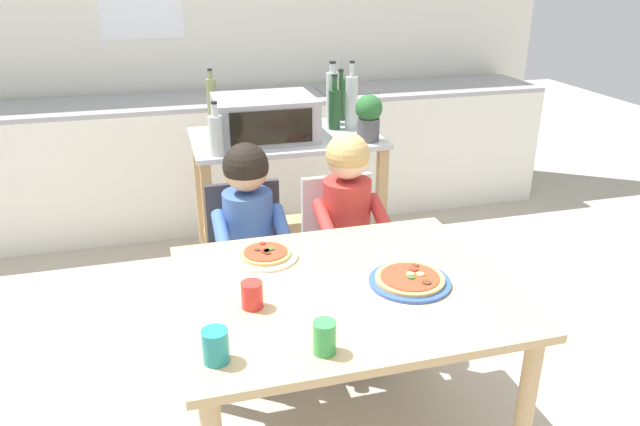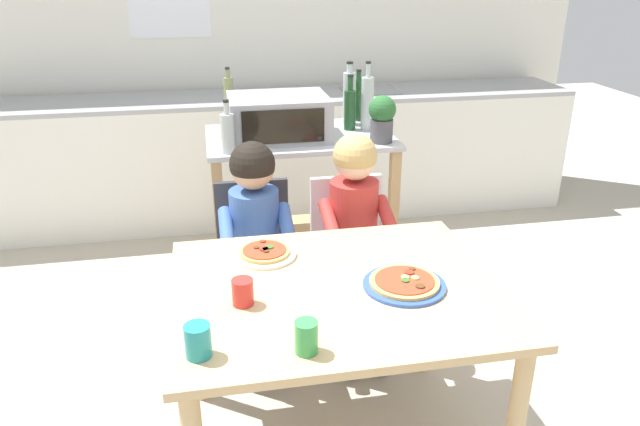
{
  "view_description": "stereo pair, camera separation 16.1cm",
  "coord_description": "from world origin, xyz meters",
  "px_view_note": "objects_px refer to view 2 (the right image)",
  "views": [
    {
      "loc": [
        -0.56,
        -1.74,
        1.76
      ],
      "look_at": [
        0.0,
        0.3,
        0.87
      ],
      "focal_mm": 33.82,
      "sensor_mm": 36.0,
      "label": 1
    },
    {
      "loc": [
        -0.4,
        -1.77,
        1.76
      ],
      "look_at": [
        0.0,
        0.3,
        0.87
      ],
      "focal_mm": 33.82,
      "sensor_mm": 36.0,
      "label": 2
    }
  ],
  "objects_px": {
    "toaster_oven": "(278,117)",
    "drinking_cup_teal": "(198,341)",
    "kitchen_island_cart": "(300,189)",
    "pizza_plate_white": "(265,253)",
    "bottle_dark_olive_oil": "(367,103)",
    "pizza_plate_blue_rimmed": "(404,283)",
    "bottle_tall_green_wine": "(228,132)",
    "child_in_red_shirt": "(357,221)",
    "bottle_squat_spirits": "(350,108)",
    "child_in_blue_striped_shirt": "(256,228)",
    "bottle_brown_beer": "(349,97)",
    "potted_herb_plant": "(382,117)",
    "bottle_clear_vinegar": "(229,101)",
    "dining_chair_left": "(255,256)",
    "bottle_slim_sauce": "(358,99)",
    "drinking_cup_red": "(243,292)",
    "dining_table": "(336,311)",
    "dining_chair_right": "(350,250)",
    "drinking_cup_green": "(306,337)"
  },
  "relations": [
    {
      "from": "drinking_cup_teal",
      "to": "drinking_cup_red",
      "type": "xyz_separation_m",
      "value": [
        0.14,
        0.26,
        -0.01
      ]
    },
    {
      "from": "dining_chair_right",
      "to": "kitchen_island_cart",
      "type": "bearing_deg",
      "value": 105.42
    },
    {
      "from": "bottle_clear_vinegar",
      "to": "dining_chair_left",
      "type": "xyz_separation_m",
      "value": [
        0.05,
        -0.77,
        -0.57
      ]
    },
    {
      "from": "toaster_oven",
      "to": "dining_table",
      "type": "distance_m",
      "value": 1.31
    },
    {
      "from": "dining_table",
      "to": "drinking_cup_teal",
      "type": "relative_size",
      "value": 11.29
    },
    {
      "from": "bottle_squat_spirits",
      "to": "dining_table",
      "type": "relative_size",
      "value": 0.26
    },
    {
      "from": "bottle_slim_sauce",
      "to": "drinking_cup_red",
      "type": "relative_size",
      "value": 3.23
    },
    {
      "from": "bottle_tall_green_wine",
      "to": "dining_chair_right",
      "type": "height_order",
      "value": "bottle_tall_green_wine"
    },
    {
      "from": "drinking_cup_red",
      "to": "potted_herb_plant",
      "type": "bearing_deg",
      "value": 55.06
    },
    {
      "from": "bottle_dark_olive_oil",
      "to": "bottle_squat_spirits",
      "type": "bearing_deg",
      "value": 164.77
    },
    {
      "from": "bottle_dark_olive_oil",
      "to": "dining_chair_left",
      "type": "xyz_separation_m",
      "value": [
        -0.67,
        -0.56,
        -0.57
      ]
    },
    {
      "from": "dining_table",
      "to": "drinking_cup_green",
      "type": "xyz_separation_m",
      "value": [
        -0.17,
        -0.35,
        0.15
      ]
    },
    {
      "from": "bottle_tall_green_wine",
      "to": "bottle_clear_vinegar",
      "type": "relative_size",
      "value": 0.79
    },
    {
      "from": "child_in_red_shirt",
      "to": "drinking_cup_red",
      "type": "bearing_deg",
      "value": -129.32
    },
    {
      "from": "bottle_tall_green_wine",
      "to": "child_in_blue_striped_shirt",
      "type": "bearing_deg",
      "value": -77.8
    },
    {
      "from": "dining_chair_left",
      "to": "bottle_tall_green_wine",
      "type": "bearing_deg",
      "value": 107.24
    },
    {
      "from": "potted_herb_plant",
      "to": "bottle_tall_green_wine",
      "type": "bearing_deg",
      "value": -176.9
    },
    {
      "from": "bottle_brown_beer",
      "to": "dining_table",
      "type": "distance_m",
      "value": 1.57
    },
    {
      "from": "bottle_dark_olive_oil",
      "to": "drinking_cup_red",
      "type": "distance_m",
      "value": 1.61
    },
    {
      "from": "pizza_plate_white",
      "to": "drinking_cup_red",
      "type": "relative_size",
      "value": 2.72
    },
    {
      "from": "bottle_clear_vinegar",
      "to": "bottle_dark_olive_oil",
      "type": "height_order",
      "value": "bottle_dark_olive_oil"
    },
    {
      "from": "bottle_dark_olive_oil",
      "to": "pizza_plate_blue_rimmed",
      "type": "bearing_deg",
      "value": -99.39
    },
    {
      "from": "pizza_plate_blue_rimmed",
      "to": "bottle_brown_beer",
      "type": "bearing_deg",
      "value": 83.93
    },
    {
      "from": "dining_chair_right",
      "to": "drinking_cup_teal",
      "type": "height_order",
      "value": "drinking_cup_teal"
    },
    {
      "from": "bottle_squat_spirits",
      "to": "pizza_plate_blue_rimmed",
      "type": "bearing_deg",
      "value": -95.64
    },
    {
      "from": "bottle_tall_green_wine",
      "to": "child_in_red_shirt",
      "type": "bearing_deg",
      "value": -37.93
    },
    {
      "from": "bottle_tall_green_wine",
      "to": "pizza_plate_blue_rimmed",
      "type": "distance_m",
      "value": 1.24
    },
    {
      "from": "bottle_clear_vinegar",
      "to": "child_in_red_shirt",
      "type": "bearing_deg",
      "value": -61.42
    },
    {
      "from": "kitchen_island_cart",
      "to": "bottle_clear_vinegar",
      "type": "xyz_separation_m",
      "value": [
        -0.35,
        0.25,
        0.44
      ]
    },
    {
      "from": "toaster_oven",
      "to": "pizza_plate_blue_rimmed",
      "type": "bearing_deg",
      "value": -78.58
    },
    {
      "from": "bottle_tall_green_wine",
      "to": "bottle_slim_sauce",
      "type": "bearing_deg",
      "value": 33.3
    },
    {
      "from": "dining_chair_right",
      "to": "bottle_clear_vinegar",
      "type": "bearing_deg",
      "value": 122.03
    },
    {
      "from": "dining_chair_left",
      "to": "dining_chair_right",
      "type": "distance_m",
      "value": 0.45
    },
    {
      "from": "drinking_cup_green",
      "to": "dining_chair_right",
      "type": "bearing_deg",
      "value": 70.1
    },
    {
      "from": "kitchen_island_cart",
      "to": "toaster_oven",
      "type": "distance_m",
      "value": 0.43
    },
    {
      "from": "toaster_oven",
      "to": "pizza_plate_blue_rimmed",
      "type": "height_order",
      "value": "toaster_oven"
    },
    {
      "from": "child_in_red_shirt",
      "to": "bottle_slim_sauce",
      "type": "bearing_deg",
      "value": 75.78
    },
    {
      "from": "dining_chair_left",
      "to": "bottle_slim_sauce",
      "type": "bearing_deg",
      "value": 48.7
    },
    {
      "from": "pizza_plate_blue_rimmed",
      "to": "pizza_plate_white",
      "type": "bearing_deg",
      "value": 144.13
    },
    {
      "from": "bottle_dark_olive_oil",
      "to": "child_in_blue_striped_shirt",
      "type": "distance_m",
      "value": 1.03
    },
    {
      "from": "bottle_brown_beer",
      "to": "child_in_red_shirt",
      "type": "distance_m",
      "value": 0.94
    },
    {
      "from": "bottle_tall_green_wine",
      "to": "dining_table",
      "type": "distance_m",
      "value": 1.15
    },
    {
      "from": "bottle_brown_beer",
      "to": "drinking_cup_teal",
      "type": "height_order",
      "value": "bottle_brown_beer"
    },
    {
      "from": "bottle_tall_green_wine",
      "to": "pizza_plate_blue_rimmed",
      "type": "relative_size",
      "value": 0.9
    },
    {
      "from": "dining_chair_right",
      "to": "child_in_blue_striped_shirt",
      "type": "relative_size",
      "value": 0.79
    },
    {
      "from": "pizza_plate_white",
      "to": "drinking_cup_teal",
      "type": "relative_size",
      "value": 2.42
    },
    {
      "from": "bottle_slim_sauce",
      "to": "pizza_plate_blue_rimmed",
      "type": "bearing_deg",
      "value": -98.33
    },
    {
      "from": "toaster_oven",
      "to": "drinking_cup_teal",
      "type": "bearing_deg",
      "value": -105.53
    },
    {
      "from": "kitchen_island_cart",
      "to": "pizza_plate_white",
      "type": "bearing_deg",
      "value": -106.54
    },
    {
      "from": "child_in_blue_striped_shirt",
      "to": "toaster_oven",
      "type": "bearing_deg",
      "value": 73.07
    }
  ]
}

